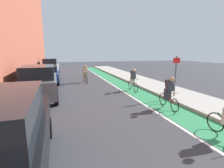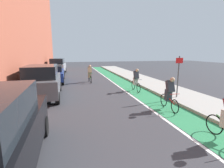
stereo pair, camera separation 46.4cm
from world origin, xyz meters
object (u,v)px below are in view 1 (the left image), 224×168
cyclist_trailing (133,80)px  cyclist_far (85,73)px  parked_suv_silver (51,66)px  parked_sedan_blue (47,74)px  street_sign_post (176,72)px  parked_suv_gray (39,82)px  cyclist_mid (169,92)px

cyclist_trailing → cyclist_far: cyclist_far is taller
parked_suv_silver → cyclist_far: 7.98m
parked_sedan_blue → street_sign_post: size_ratio=2.00×
cyclist_trailing → cyclist_far: bearing=123.6°
parked_suv_gray → cyclist_trailing: (6.13, 0.47, -0.21)m
parked_sedan_blue → cyclist_far: (3.31, -0.91, 0.06)m
parked_suv_gray → street_sign_post: size_ratio=1.84×
cyclist_trailing → cyclist_far: (-2.82, 4.25, 0.04)m
cyclist_mid → parked_suv_silver: bearing=111.8°
cyclist_mid → cyclist_far: 8.83m
parked_sedan_blue → cyclist_far: bearing=-15.3°
parked_suv_gray → cyclist_far: (3.31, 4.72, -0.17)m
cyclist_trailing → cyclist_far: 5.10m
cyclist_trailing → cyclist_far: size_ratio=0.99×
cyclist_mid → street_sign_post: street_sign_post is taller
cyclist_far → parked_suv_gray: bearing=-125.0°
parked_suv_silver → cyclist_far: bearing=-65.5°
street_sign_post → parked_suv_gray: bearing=164.1°
parked_suv_silver → street_sign_post: 16.11m
cyclist_mid → cyclist_far: bearing=109.3°
parked_sedan_blue → parked_suv_silver: parked_suv_silver is taller
cyclist_mid → cyclist_far: size_ratio=0.98×
parked_suv_gray → cyclist_trailing: bearing=4.4°
parked_sedan_blue → cyclist_far: cyclist_far is taller
parked_sedan_blue → street_sign_post: bearing=-45.5°
cyclist_far → parked_sedan_blue: bearing=164.7°
street_sign_post → cyclist_trailing: bearing=120.0°
cyclist_mid → cyclist_trailing: cyclist_trailing is taller
cyclist_trailing → street_sign_post: size_ratio=0.72×
parked_sedan_blue → parked_suv_gray: bearing=-90.0°
parked_suv_silver → street_sign_post: (7.66, -14.16, 0.55)m
parked_suv_silver → cyclist_trailing: size_ratio=2.58×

